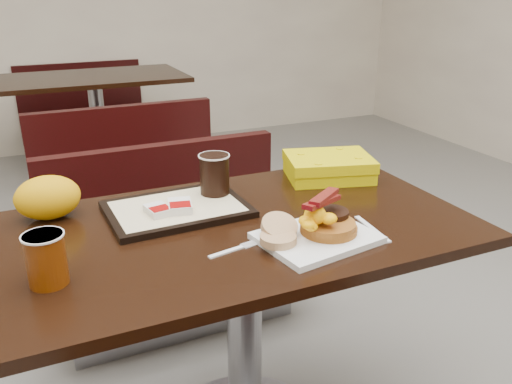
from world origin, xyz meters
name	(u,v)px	position (x,y,z in m)	size (l,w,h in m)	color
table_near	(245,340)	(0.00, 0.00, 0.38)	(1.20, 0.70, 0.75)	black
bench_near_n	(176,245)	(0.00, 0.70, 0.36)	(1.00, 0.46, 0.72)	black
table_far	(99,130)	(0.00, 2.60, 0.38)	(1.20, 0.70, 0.75)	black
bench_far_s	(119,160)	(0.00, 1.90, 0.36)	(1.00, 0.46, 0.72)	black
bench_far_n	(85,111)	(0.00, 3.30, 0.36)	(1.00, 0.46, 0.72)	black
platter	(317,238)	(0.13, -0.17, 0.76)	(0.27, 0.21, 0.02)	white
pancake_stack	(329,226)	(0.16, -0.16, 0.78)	(0.14, 0.14, 0.03)	#A9551C
sausage_patty	(331,213)	(0.18, -0.14, 0.80)	(0.09, 0.09, 0.01)	black
scrambled_eggs	(315,217)	(0.11, -0.18, 0.82)	(0.09, 0.08, 0.05)	yellow
bacon_strips	(322,201)	(0.14, -0.16, 0.85)	(0.16, 0.07, 0.01)	#4A050A
muffin_bottom	(278,239)	(0.02, -0.17, 0.78)	(0.09, 0.09, 0.02)	tan
muffin_top	(279,227)	(0.04, -0.13, 0.79)	(0.09, 0.09, 0.02)	tan
coffee_cup_near	(46,259)	(-0.50, -0.11, 0.81)	(0.08, 0.08, 0.11)	#893705
fork	(226,252)	(-0.10, -0.14, 0.75)	(0.13, 0.02, 0.00)	white
knife	(372,229)	(0.29, -0.17, 0.75)	(0.16, 0.01, 0.00)	white
condiment_ketchup	(230,215)	(-0.02, 0.05, 0.76)	(0.04, 0.03, 0.01)	#8C0504
tray	(177,209)	(-0.14, 0.14, 0.76)	(0.38, 0.27, 0.02)	black
hashbrown_sleeve_left	(158,210)	(-0.20, 0.12, 0.78)	(0.06, 0.08, 0.02)	silver
hashbrown_sleeve_right	(180,206)	(-0.14, 0.12, 0.78)	(0.06, 0.08, 0.02)	silver
coffee_cup_far	(215,174)	(-0.01, 0.19, 0.83)	(0.09, 0.09, 0.12)	black
clamshell	(329,167)	(0.39, 0.22, 0.79)	(0.27, 0.20, 0.07)	#CDBB03
paper_bag	(48,197)	(-0.46, 0.25, 0.81)	(0.17, 0.13, 0.12)	#F7BC08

